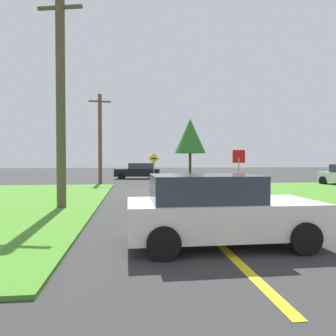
{
  "coord_description": "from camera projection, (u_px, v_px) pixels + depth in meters",
  "views": [
    {
      "loc": [
        -2.02,
        -18.55,
        1.96
      ],
      "look_at": [
        0.49,
        2.99,
        1.4
      ],
      "focal_mm": 33.79,
      "sensor_mm": 36.0,
      "label": 1
    }
  ],
  "objects": [
    {
      "name": "stop_sign",
      "position": [
        239.0,
        163.0,
        18.02
      ],
      "size": [
        0.73,
        0.07,
        2.52
      ],
      "rotation": [
        0.0,
        0.0,
        3.15
      ],
      "color": "#9EA0A8",
      "rests_on": "ground"
    },
    {
      "name": "lane_stripe_center",
      "position": [
        191.0,
        217.0,
        10.76
      ],
      "size": [
        0.2,
        14.0,
        0.01
      ],
      "primitive_type": "cube",
      "color": "yellow",
      "rests_on": "ground"
    },
    {
      "name": "car_approaching_junction",
      "position": [
        138.0,
        171.0,
        32.63
      ],
      "size": [
        4.74,
        2.39,
        1.62
      ],
      "rotation": [
        0.0,
        0.0,
        3.04
      ],
      "color": "black",
      "rests_on": "ground"
    },
    {
      "name": "ground_plane",
      "position": [
        166.0,
        193.0,
        18.7
      ],
      "size": [
        120.0,
        120.0,
        0.0
      ],
      "primitive_type": "plane",
      "color": "#303030"
    },
    {
      "name": "utility_pole_near",
      "position": [
        61.0,
        98.0,
        12.39
      ],
      "size": [
        1.78,
        0.53,
        8.58
      ],
      "color": "brown",
      "rests_on": "ground"
    },
    {
      "name": "oak_tree_left",
      "position": [
        190.0,
        136.0,
        35.75
      ],
      "size": [
        3.54,
        3.54,
        6.61
      ],
      "color": "brown",
      "rests_on": "ground"
    },
    {
      "name": "utility_pole_mid",
      "position": [
        100.0,
        138.0,
        25.91
      ],
      "size": [
        1.8,
        0.32,
        7.33
      ],
      "color": "brown",
      "rests_on": "ground"
    },
    {
      "name": "direction_sign",
      "position": [
        154.0,
        164.0,
        26.7
      ],
      "size": [
        0.9,
        0.19,
        2.52
      ],
      "color": "slate",
      "rests_on": "ground"
    },
    {
      "name": "car_behind_on_main_road",
      "position": [
        217.0,
        210.0,
        7.27
      ],
      "size": [
        4.35,
        2.21,
        1.62
      ],
      "rotation": [
        0.0,
        0.0,
        0.01
      ],
      "color": "white",
      "rests_on": "ground"
    }
  ]
}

